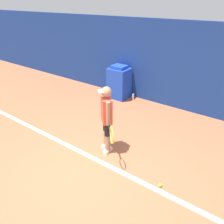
{
  "coord_description": "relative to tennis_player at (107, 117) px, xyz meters",
  "views": [
    {
      "loc": [
        2.51,
        -2.37,
        3.15
      ],
      "look_at": [
        -0.0,
        1.1,
        0.9
      ],
      "focal_mm": 35.0,
      "sensor_mm": 36.0,
      "label": 1
    }
  ],
  "objects": [
    {
      "name": "covered_chair",
      "position": [
        -1.5,
        2.69,
        -0.31
      ],
      "size": [
        0.68,
        0.6,
        1.15
      ],
      "color": "blue",
      "rests_on": "ground_plane"
    },
    {
      "name": "water_bottle",
      "position": [
        -0.99,
        2.81,
        -0.75
      ],
      "size": [
        0.08,
        0.08,
        0.23
      ],
      "color": "white",
      "rests_on": "ground_plane"
    },
    {
      "name": "court_baseline",
      "position": [
        -0.01,
        -0.43,
        -0.85
      ],
      "size": [
        21.6,
        0.1,
        0.01
      ],
      "color": "white",
      "rests_on": "ground_plane"
    },
    {
      "name": "tennis_ball",
      "position": [
        1.48,
        -0.31,
        -0.83
      ],
      "size": [
        0.07,
        0.07,
        0.07
      ],
      "color": "#D1E533",
      "rests_on": "ground_plane"
    },
    {
      "name": "back_wall",
      "position": [
        -0.01,
        3.09,
        0.45
      ],
      "size": [
        24.0,
        0.1,
        2.62
      ],
      "color": "navy",
      "rests_on": "ground_plane"
    },
    {
      "name": "ground_plane",
      "position": [
        -0.01,
        -0.89,
        -0.86
      ],
      "size": [
        24.0,
        24.0,
        0.0
      ],
      "primitive_type": "plane",
      "color": "#B76642"
    },
    {
      "name": "tennis_player",
      "position": [
        0.0,
        0.0,
        0.0
      ],
      "size": [
        0.75,
        0.72,
        1.56
      ],
      "rotation": [
        0.0,
        0.0,
        -0.75
      ],
      "color": "#A37556",
      "rests_on": "ground_plane"
    }
  ]
}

